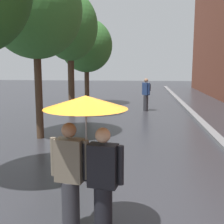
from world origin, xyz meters
TOP-DOWN VIEW (x-y plane):
  - kerb_strip at (3.20, 10.00)m, footprint 0.30×36.00m
  - street_tree_1 at (-2.74, 5.26)m, footprint 2.99×2.99m
  - street_tree_2 at (-2.68, 9.54)m, footprint 2.57×2.57m
  - street_tree_3 at (-2.68, 13.47)m, footprint 3.11×3.11m
  - couple_under_umbrella at (-0.10, -0.21)m, footprint 1.16×1.16m
  - pedestrian_walking_midground at (0.90, 11.46)m, footprint 0.46×0.48m

SIDE VIEW (x-z plane):
  - kerb_strip at x=3.20m, z-range 0.00..0.12m
  - pedestrian_walking_midground at x=0.90m, z-range 0.05..1.79m
  - couple_under_umbrella at x=-0.10m, z-range 0.36..2.43m
  - street_tree_3 at x=-2.68m, z-range 0.98..6.16m
  - street_tree_1 at x=-2.74m, z-range 1.30..7.02m
  - street_tree_2 at x=-2.68m, z-range 1.28..7.06m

